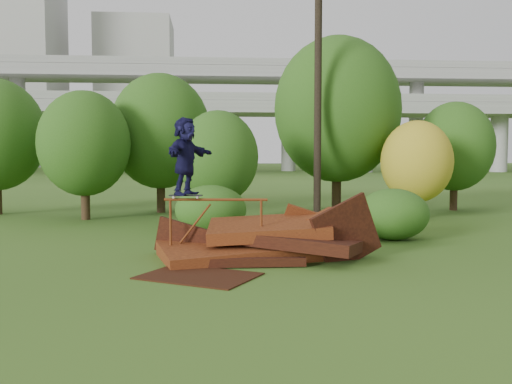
{
  "coord_description": "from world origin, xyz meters",
  "views": [
    {
      "loc": [
        -1.96,
        -12.01,
        2.58
      ],
      "look_at": [
        -0.8,
        2.0,
        1.6
      ],
      "focal_mm": 40.0,
      "sensor_mm": 36.0,
      "label": 1
    }
  ],
  "objects": [
    {
      "name": "ground",
      "position": [
        0.0,
        0.0,
        0.0
      ],
      "size": [
        240.0,
        240.0,
        0.0
      ],
      "primitive_type": "plane",
      "color": "#2D5116",
      "rests_on": "ground"
    },
    {
      "name": "freeway_overpass",
      "position": [
        0.0,
        62.92,
        10.32
      ],
      "size": [
        160.0,
        15.0,
        13.7
      ],
      "color": "gray",
      "rests_on": "ground"
    },
    {
      "name": "skater",
      "position": [
        -2.52,
        1.76,
        2.49
      ],
      "size": [
        1.35,
        1.77,
        1.87
      ],
      "primitive_type": "imported",
      "rotation": [
        0.0,
        0.0,
        1.04
      ],
      "color": "#13113A",
      "rests_on": "skateboard"
    },
    {
      "name": "tree_4",
      "position": [
        6.06,
        9.43,
        2.22
      ],
      "size": [
        2.76,
        2.76,
        3.81
      ],
      "color": "black",
      "rests_on": "ground"
    },
    {
      "name": "tree_3",
      "position": [
        3.56,
        12.28,
        4.41
      ],
      "size": [
        5.44,
        5.44,
        7.55
      ],
      "color": "black",
      "rests_on": "ground"
    },
    {
      "name": "utility_pole",
      "position": [
        2.16,
        9.41,
        5.03
      ],
      "size": [
        1.4,
        0.28,
        9.92
      ],
      "color": "black",
      "rests_on": "ground"
    },
    {
      "name": "shrub_right",
      "position": [
        3.44,
        4.28,
        0.76
      ],
      "size": [
        2.15,
        1.97,
        1.52
      ],
      "primitive_type": "ellipsoid",
      "color": "#254C14",
      "rests_on": "ground"
    },
    {
      "name": "scrap_pile",
      "position": [
        -0.65,
        1.74,
        0.39
      ],
      "size": [
        5.63,
        3.24,
        1.94
      ],
      "color": "#3E190B",
      "rests_on": "ground"
    },
    {
      "name": "building_right",
      "position": [
        -16.0,
        102.0,
        14.0
      ],
      "size": [
        14.0,
        14.0,
        28.0
      ],
      "primitive_type": "cube",
      "color": "#9E9E99",
      "rests_on": "ground"
    },
    {
      "name": "flat_plate",
      "position": [
        -2.19,
        -0.27,
        0.01
      ],
      "size": [
        2.79,
        2.56,
        0.03
      ],
      "primitive_type": "cube",
      "rotation": [
        0.0,
        0.0,
        -0.53
      ],
      "color": "black",
      "rests_on": "ground"
    },
    {
      "name": "tree_0",
      "position": [
        -6.68,
        10.21,
        2.91
      ],
      "size": [
        3.49,
        3.49,
        4.93
      ],
      "color": "black",
      "rests_on": "ground"
    },
    {
      "name": "shrub_left",
      "position": [
        -1.91,
        5.86,
        0.78
      ],
      "size": [
        2.25,
        2.08,
        1.56
      ],
      "primitive_type": "ellipsoid",
      "color": "#254C14",
      "rests_on": "ground"
    },
    {
      "name": "skateboard",
      "position": [
        -2.52,
        1.76,
        1.54
      ],
      "size": [
        0.81,
        0.3,
        0.08
      ],
      "rotation": [
        0.0,
        0.0,
        -0.11
      ],
      "color": "black",
      "rests_on": "grind_rail"
    },
    {
      "name": "tree_2",
      "position": [
        -1.63,
        8.42,
        2.41
      ],
      "size": [
        2.9,
        2.9,
        4.08
      ],
      "color": "black",
      "rests_on": "ground"
    },
    {
      "name": "tree_1",
      "position": [
        -4.01,
        12.6,
        3.47
      ],
      "size": [
        4.26,
        4.26,
        5.93
      ],
      "color": "black",
      "rests_on": "ground"
    },
    {
      "name": "tree_5",
      "position": [
        8.9,
        12.45,
        2.84
      ],
      "size": [
        3.43,
        3.43,
        4.82
      ],
      "color": "black",
      "rests_on": "ground"
    },
    {
      "name": "building_left",
      "position": [
        -38.0,
        95.0,
        17.5
      ],
      "size": [
        18.0,
        16.0,
        35.0
      ],
      "primitive_type": "cube",
      "color": "#9E9E99",
      "rests_on": "ground"
    },
    {
      "name": "grind_rail",
      "position": [
        -1.8,
        1.68,
        1.08
      ],
      "size": [
        2.49,
        0.35,
        1.48
      ],
      "color": "#6C2F10",
      "rests_on": "ground"
    }
  ]
}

